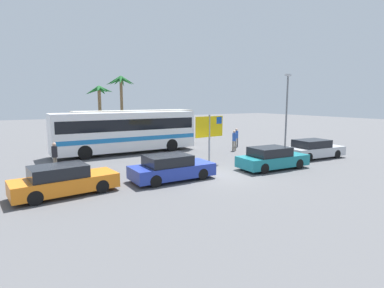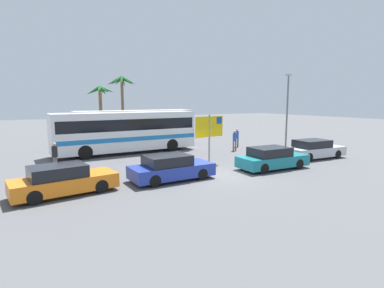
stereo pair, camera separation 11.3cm
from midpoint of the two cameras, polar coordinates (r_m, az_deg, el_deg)
name	(u,v)px [view 2 (the right image)]	position (r m, az deg, el deg)	size (l,w,h in m)	color
ground	(216,175)	(17.14, 4.75, -5.70)	(120.00, 120.00, 0.00)	#565659
bus_front_coach	(126,130)	(24.30, -12.00, 2.52)	(10.92, 2.47, 3.17)	white
bus_rear_coach	(136,126)	(28.58, -10.32, 3.39)	(10.92, 2.47, 3.17)	silver
ferry_sign	(210,129)	(19.33, 3.53, 2.89)	(2.19, 0.31, 3.20)	gray
car_orange	(63,180)	(14.54, -22.69, -6.27)	(4.50, 2.10, 1.32)	orange
car_blue	(171,168)	(15.87, -3.81, -4.46)	(4.31, 1.84, 1.32)	#23389E
car_teal	(272,158)	(19.01, 14.83, -2.60)	(4.45, 2.01, 1.32)	#19757F
car_silver	(314,149)	(23.42, 21.86, -0.92)	(4.58, 2.15, 1.32)	#B7BABF
pedestrian_crossing_lot	(55,154)	(19.46, -24.04, -1.74)	(0.32, 0.32, 1.68)	#706656
pedestrian_near_sign	(237,136)	(27.11, 8.48, 1.43)	(0.32, 0.32, 1.63)	#4C4C51
pedestrian_by_bus	(235,139)	(25.11, 8.08, 0.96)	(0.32, 0.32, 1.67)	#706656
lamp_post_left_side	(287,109)	(26.31, 17.43, 6.31)	(0.56, 0.20, 6.19)	slate
palm_tree_seaside	(122,87)	(35.75, -12.88, 10.33)	(3.49, 3.54, 6.79)	brown
palm_tree_inland	(100,96)	(31.95, -16.61, 8.50)	(2.89, 2.79, 5.51)	brown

